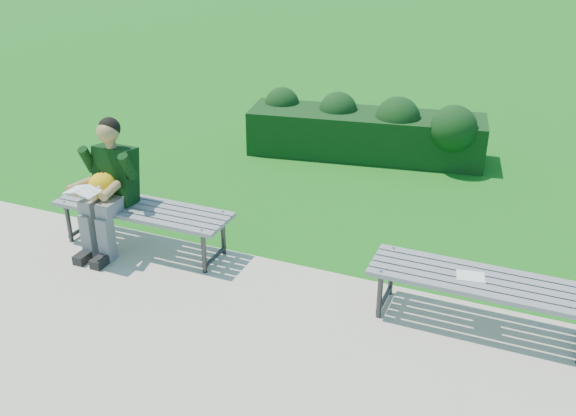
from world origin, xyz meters
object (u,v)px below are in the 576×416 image
(bench_left, at_px, (143,212))
(seated_boy, at_px, (108,183))
(paper_sheet, at_px, (471,276))
(bench_right, at_px, (483,285))
(hedge, at_px, (370,129))

(bench_left, relative_size, seated_boy, 1.37)
(paper_sheet, bearing_deg, bench_right, 0.00)
(bench_left, bearing_deg, hedge, 68.35)
(bench_right, bearing_deg, paper_sheet, -180.00)
(bench_right, distance_m, paper_sheet, 0.12)
(hedge, bearing_deg, seated_boy, -115.29)
(bench_left, bearing_deg, seated_boy, -162.06)
(bench_left, xyz_separation_m, seated_boy, (-0.30, -0.10, 0.30))
(bench_right, xyz_separation_m, paper_sheet, (-0.10, -0.00, 0.06))
(hedge, height_order, bench_right, hedge)
(paper_sheet, bearing_deg, hedge, 117.98)
(hedge, height_order, seated_boy, seated_boy)
(hedge, bearing_deg, bench_right, -60.73)
(seated_boy, distance_m, paper_sheet, 3.46)
(hedge, height_order, paper_sheet, hedge)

